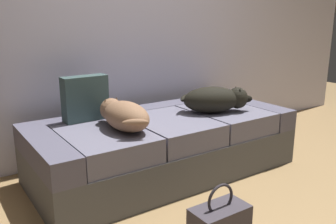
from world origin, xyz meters
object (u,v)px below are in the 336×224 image
(dog_tan, at_px, (123,115))
(throw_pillow, at_px, (85,98))
(dog_dark, at_px, (216,99))
(tv_remote, at_px, (241,100))
(couch, at_px, (164,145))

(dog_tan, distance_m, throw_pillow, 0.40)
(dog_dark, bearing_deg, tv_remote, 20.69)
(dog_tan, bearing_deg, couch, 14.59)
(tv_remote, bearing_deg, dog_tan, -158.27)
(dog_tan, distance_m, tv_remote, 1.35)
(dog_dark, bearing_deg, throw_pillow, 158.74)
(dog_dark, relative_size, throw_pillow, 1.78)
(dog_tan, xyz_separation_m, dog_dark, (0.85, -0.01, 0.01))
(couch, relative_size, dog_dark, 3.44)
(couch, height_order, dog_dark, dog_dark)
(couch, height_order, tv_remote, tv_remote)
(dog_dark, height_order, throw_pillow, throw_pillow)
(dog_dark, height_order, tv_remote, dog_dark)
(dog_dark, xyz_separation_m, tv_remote, (0.48, 0.18, -0.10))
(dog_tan, bearing_deg, dog_dark, -0.71)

